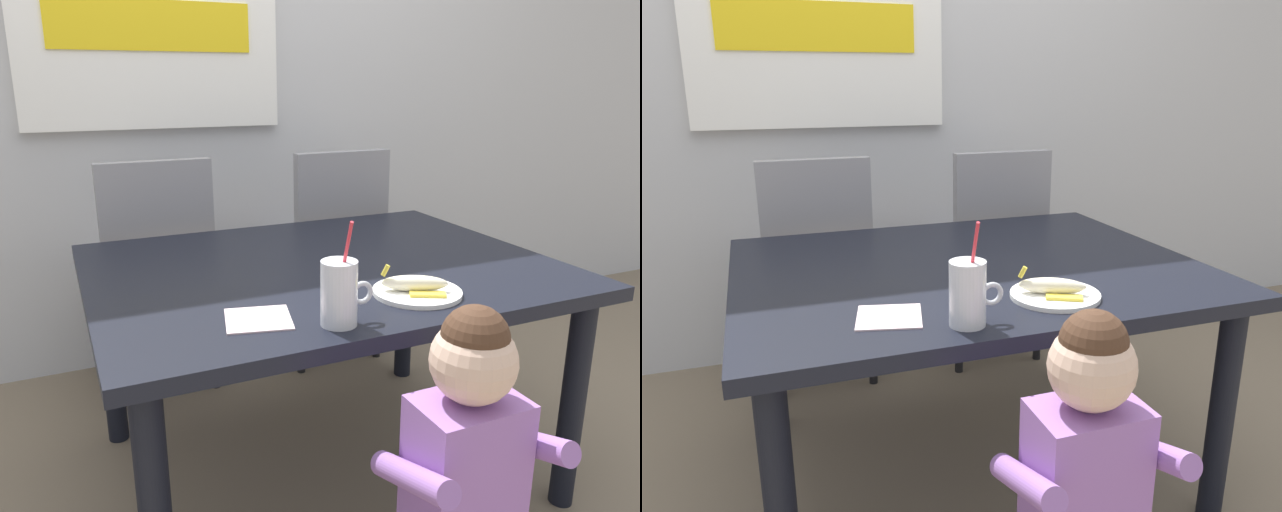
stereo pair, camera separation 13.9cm
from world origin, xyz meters
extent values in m
plane|color=#7A6B56|center=(0.00, 0.00, 0.00)|extent=(24.00, 24.00, 0.00)
cube|color=silver|center=(0.00, 1.14, 1.45)|extent=(6.40, 0.12, 2.90)
cube|color=white|center=(-0.27, 1.06, 1.45)|extent=(1.05, 0.04, 0.81)
cube|color=yellow|center=(-0.27, 1.03, 1.45)|extent=(0.80, 0.01, 0.19)
cube|color=black|center=(0.00, 0.00, 0.69)|extent=(1.35, 1.07, 0.04)
cylinder|color=black|center=(0.60, -0.46, 0.34)|extent=(0.07, 0.07, 0.67)
cylinder|color=black|center=(-0.60, 0.46, 0.34)|extent=(0.07, 0.07, 0.67)
cylinder|color=black|center=(0.60, 0.46, 0.34)|extent=(0.07, 0.07, 0.67)
cube|color=gray|center=(-0.37, 0.87, 0.45)|extent=(0.44, 0.44, 0.06)
cube|color=gray|center=(-0.37, 0.67, 0.72)|extent=(0.42, 0.05, 0.48)
cylinder|color=black|center=(-0.18, 1.06, 0.21)|extent=(0.04, 0.04, 0.42)
cylinder|color=black|center=(-0.56, 1.06, 0.21)|extent=(0.04, 0.04, 0.42)
cylinder|color=black|center=(-0.18, 0.68, 0.21)|extent=(0.04, 0.04, 0.42)
cylinder|color=black|center=(-0.56, 0.68, 0.21)|extent=(0.04, 0.04, 0.42)
cube|color=gray|center=(0.39, 0.85, 0.45)|extent=(0.44, 0.44, 0.06)
cube|color=gray|center=(0.39, 0.65, 0.72)|extent=(0.42, 0.05, 0.48)
cylinder|color=black|center=(0.58, 1.04, 0.21)|extent=(0.04, 0.04, 0.42)
cylinder|color=black|center=(0.20, 1.04, 0.21)|extent=(0.04, 0.04, 0.42)
cylinder|color=black|center=(0.58, 0.66, 0.21)|extent=(0.04, 0.04, 0.42)
cylinder|color=black|center=(0.20, 0.66, 0.21)|extent=(0.04, 0.04, 0.42)
cube|color=#9966B7|center=(-0.02, -0.74, 0.49)|extent=(0.22, 0.15, 0.30)
sphere|color=beige|center=(-0.02, -0.74, 0.72)|extent=(0.17, 0.17, 0.17)
sphere|color=#472D1E|center=(-0.02, -0.74, 0.77)|extent=(0.13, 0.13, 0.13)
cylinder|color=#9966B7|center=(-0.16, -0.76, 0.52)|extent=(0.05, 0.24, 0.13)
cylinder|color=#9966B7|center=(0.12, -0.76, 0.52)|extent=(0.05, 0.24, 0.13)
cylinder|color=silver|center=(-0.16, -0.44, 0.79)|extent=(0.08, 0.08, 0.15)
cylinder|color=beige|center=(-0.16, -0.44, 0.76)|extent=(0.07, 0.07, 0.08)
torus|color=silver|center=(-0.10, -0.44, 0.78)|extent=(0.06, 0.01, 0.06)
cylinder|color=#E5333F|center=(-0.15, -0.44, 0.85)|extent=(0.01, 0.08, 0.21)
cylinder|color=white|center=(0.11, -0.34, 0.72)|extent=(0.23, 0.23, 0.01)
ellipsoid|color=#F4EAC6|center=(0.10, -0.35, 0.74)|extent=(0.17, 0.12, 0.04)
cube|color=yellow|center=(0.11, -0.39, 0.73)|extent=(0.09, 0.07, 0.01)
cube|color=yellow|center=(0.14, -0.32, 0.73)|extent=(0.09, 0.07, 0.01)
cylinder|color=yellow|center=(0.03, -0.31, 0.78)|extent=(0.03, 0.02, 0.03)
cube|color=silver|center=(-0.32, -0.34, 0.71)|extent=(0.18, 0.18, 0.00)
camera|label=1|loc=(-0.72, -1.57, 1.24)|focal=33.71mm
camera|label=2|loc=(-0.59, -1.62, 1.24)|focal=33.71mm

